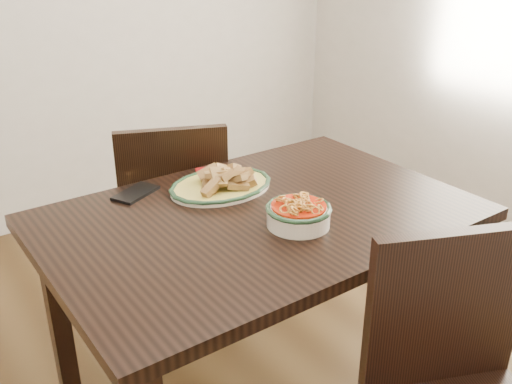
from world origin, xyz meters
TOP-DOWN VIEW (x-y plane):
  - floor at (0.00, 0.00)m, footprint 3.50×3.50m
  - dining_table at (-0.06, -0.08)m, footprint 1.31×0.88m
  - chair_far at (-0.05, 0.54)m, footprint 0.55×0.55m
  - fish_plate at (-0.07, 0.14)m, footprint 0.36×0.28m
  - noodle_bowl at (-0.02, -0.22)m, footprint 0.20×0.20m
  - smartphone at (-0.32, 0.27)m, footprint 0.18×0.14m
  - napkin at (-0.02, 0.27)m, footprint 0.14×0.13m

SIDE VIEW (x-z plane):
  - floor at x=0.00m, z-range 0.00..0.00m
  - chair_far at x=-0.05m, z-range 0.05..0.94m
  - dining_table at x=-0.06m, z-range 0.29..1.04m
  - smartphone at x=-0.32m, z-range 0.75..0.76m
  - napkin at x=-0.02m, z-range 0.75..0.76m
  - noodle_bowl at x=-0.02m, z-range 0.75..0.83m
  - fish_plate at x=-0.07m, z-range 0.74..0.85m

